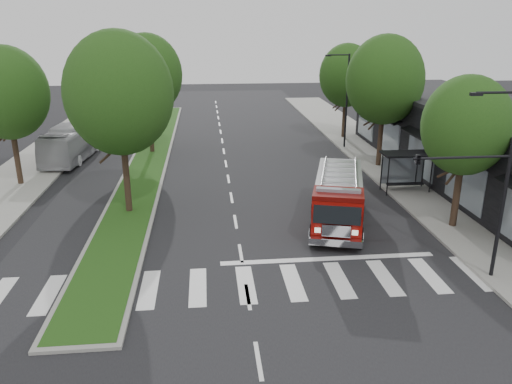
% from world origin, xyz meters
% --- Properties ---
extents(ground, '(140.00, 140.00, 0.00)m').
position_xyz_m(ground, '(0.00, 0.00, 0.00)').
color(ground, black).
rests_on(ground, ground).
extents(sidewalk_right, '(5.00, 80.00, 0.15)m').
position_xyz_m(sidewalk_right, '(12.50, 10.00, 0.07)').
color(sidewalk_right, gray).
rests_on(sidewalk_right, ground).
extents(sidewalk_left, '(5.00, 80.00, 0.15)m').
position_xyz_m(sidewalk_left, '(-14.50, 10.00, 0.07)').
color(sidewalk_left, gray).
rests_on(sidewalk_left, ground).
extents(median, '(3.00, 50.00, 0.15)m').
position_xyz_m(median, '(-6.00, 18.00, 0.08)').
color(median, gray).
rests_on(median, ground).
extents(storefront_row, '(8.00, 30.00, 5.00)m').
position_xyz_m(storefront_row, '(17.00, 10.00, 2.50)').
color(storefront_row, black).
rests_on(storefront_row, ground).
extents(bus_shelter, '(3.20, 1.60, 2.61)m').
position_xyz_m(bus_shelter, '(11.20, 8.15, 2.04)').
color(bus_shelter, black).
rests_on(bus_shelter, ground).
extents(tree_right_near, '(4.40, 4.40, 8.05)m').
position_xyz_m(tree_right_near, '(11.50, 2.00, 5.51)').
color(tree_right_near, black).
rests_on(tree_right_near, ground).
extents(tree_right_mid, '(5.60, 5.60, 9.72)m').
position_xyz_m(tree_right_mid, '(11.50, 14.00, 6.49)').
color(tree_right_mid, black).
rests_on(tree_right_mid, ground).
extents(tree_right_far, '(5.00, 5.00, 8.73)m').
position_xyz_m(tree_right_far, '(11.50, 24.00, 5.84)').
color(tree_right_far, black).
rests_on(tree_right_far, ground).
extents(tree_median_near, '(5.80, 5.80, 10.16)m').
position_xyz_m(tree_median_near, '(-6.00, 6.00, 6.81)').
color(tree_median_near, black).
rests_on(tree_median_near, ground).
extents(tree_median_far, '(5.60, 5.60, 9.72)m').
position_xyz_m(tree_median_far, '(-6.00, 20.00, 6.49)').
color(tree_median_far, black).
rests_on(tree_median_far, ground).
extents(tree_left_mid, '(5.20, 5.20, 9.16)m').
position_xyz_m(tree_left_mid, '(-14.00, 12.00, 6.16)').
color(tree_left_mid, black).
rests_on(tree_left_mid, ground).
extents(streetlight_right_near, '(4.08, 0.22, 8.00)m').
position_xyz_m(streetlight_right_near, '(9.61, -3.50, 4.67)').
color(streetlight_right_near, black).
rests_on(streetlight_right_near, ground).
extents(streetlight_right_far, '(2.11, 0.20, 8.00)m').
position_xyz_m(streetlight_right_far, '(10.35, 20.00, 4.48)').
color(streetlight_right_far, black).
rests_on(streetlight_right_far, ground).
extents(fire_engine, '(4.64, 8.67, 2.88)m').
position_xyz_m(fire_engine, '(5.57, 3.43, 1.38)').
color(fire_engine, '#550704').
rests_on(fire_engine, ground).
extents(city_bus, '(3.29, 10.32, 2.83)m').
position_xyz_m(city_bus, '(-12.00, 19.22, 1.41)').
color(city_bus, '#AFAEB3').
rests_on(city_bus, ground).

